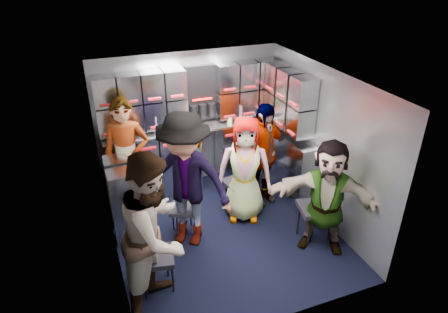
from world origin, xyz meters
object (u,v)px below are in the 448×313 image
object	(u,v)px
jump_seat_mid_left	(184,210)
attendant_standing	(127,159)
jump_seat_near_left	(155,259)
jump_seat_mid_right	(256,172)
attendant_arc_e	(327,197)
attendant_arc_d	(262,155)
attendant_arc_c	(245,170)
jump_seat_near_right	(316,210)
attendant_arc_a	(155,233)
jump_seat_center	(239,184)
attendant_arc_b	(186,182)

from	to	relation	value
jump_seat_mid_left	attendant_standing	size ratio (longest dim) A/B	0.25
jump_seat_near_left	jump_seat_mid_right	size ratio (longest dim) A/B	1.02
jump_seat_near_left	jump_seat_mid_right	bearing A→B (deg)	36.01
jump_seat_near_left	attendant_standing	size ratio (longest dim) A/B	0.28
jump_seat_mid_right	attendant_arc_e	bearing A→B (deg)	-78.63
attendant_arc_d	jump_seat_mid_right	bearing A→B (deg)	72.47
attendant_standing	attendant_arc_c	xyz separation A→B (m)	(1.44, -0.69, -0.10)
jump_seat_near_left	jump_seat_mid_left	size ratio (longest dim) A/B	1.09
jump_seat_near_right	attendant_arc_c	xyz separation A→B (m)	(-0.66, 0.77, 0.32)
jump_seat_mid_right	attendant_arc_a	xyz separation A→B (m)	(-1.82, -1.50, 0.50)
jump_seat_center	attendant_arc_d	world-z (taller)	attendant_arc_d
jump_seat_mid_left	attendant_arc_d	distance (m)	1.37
jump_seat_center	jump_seat_mid_right	size ratio (longest dim) A/B	1.01
jump_seat_near_left	attendant_arc_c	size ratio (longest dim) A/B	0.31
jump_seat_center	attendant_arc_a	distance (m)	1.97
attendant_arc_c	attendant_arc_e	xyz separation A→B (m)	(0.66, -0.95, -0.01)
jump_seat_mid_right	attendant_arc_a	distance (m)	2.42
attendant_arc_e	attendant_arc_a	bearing A→B (deg)	-139.20
attendant_standing	attendant_arc_a	world-z (taller)	attendant_arc_a
jump_seat_center	attendant_arc_e	xyz separation A→B (m)	(0.66, -1.13, 0.33)
jump_seat_near_left	jump_seat_mid_left	distance (m)	1.01
jump_seat_center	attendant_arc_c	xyz separation A→B (m)	(0.00, -0.18, 0.34)
jump_seat_near_right	attendant_arc_a	size ratio (longest dim) A/B	0.27
attendant_arc_a	attendant_arc_b	xyz separation A→B (m)	(0.56, 0.84, -0.00)
jump_seat_center	attendant_arc_e	world-z (taller)	attendant_arc_e
jump_seat_near_right	attendant_arc_c	size ratio (longest dim) A/B	0.33
attendant_arc_a	attendant_arc_d	distance (m)	2.26
jump_seat_near_left	jump_seat_near_right	xyz separation A→B (m)	(2.10, 0.13, 0.02)
jump_seat_near_right	attendant_arc_b	distance (m)	1.70
jump_seat_center	jump_seat_near_right	world-z (taller)	jump_seat_near_right
jump_seat_near_right	attendant_standing	distance (m)	2.59
jump_seat_near_left	jump_seat_center	xyz separation A→B (m)	(1.44, 1.07, -0.00)
attendant_standing	attendant_arc_d	size ratio (longest dim) A/B	1.11
attendant_standing	attendant_arc_d	world-z (taller)	attendant_standing
attendant_arc_b	jump_seat_mid_right	bearing A→B (deg)	63.16
jump_seat_mid_left	attendant_arc_d	xyz separation A→B (m)	(1.27, 0.30, 0.42)
jump_seat_near_left	attendant_arc_a	bearing A→B (deg)	-90.00
attendant_arc_d	attendant_standing	bearing A→B (deg)	149.13
jump_seat_center	attendant_arc_b	bearing A→B (deg)	-155.17
jump_seat_near_right	attendant_arc_b	world-z (taller)	attendant_arc_b
jump_seat_near_left	jump_seat_near_right	world-z (taller)	jump_seat_near_right
jump_seat_near_right	attendant_arc_d	bearing A→B (deg)	105.22
jump_seat_near_left	attendant_arc_a	distance (m)	0.51
jump_seat_near_left	attendant_arc_b	world-z (taller)	attendant_arc_b
jump_seat_mid_left	attendant_standing	xyz separation A→B (m)	(-0.56, 0.73, 0.51)
jump_seat_mid_right	attendant_arc_e	xyz separation A→B (m)	(0.28, -1.38, 0.35)
jump_seat_near_left	attendant_arc_b	size ratio (longest dim) A/B	0.26
jump_seat_center	attendant_arc_c	world-z (taller)	attendant_arc_c
jump_seat_center	jump_seat_near_right	distance (m)	1.15
jump_seat_center	attendant_standing	bearing A→B (deg)	160.64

